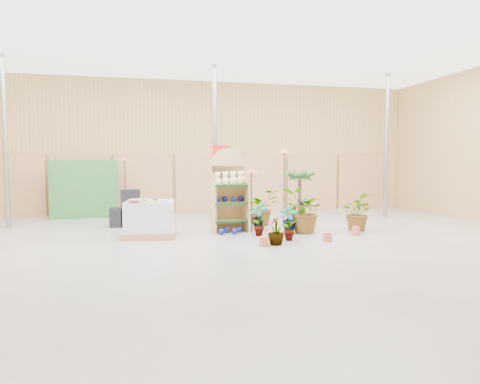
% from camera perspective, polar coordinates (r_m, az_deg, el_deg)
% --- Properties ---
extents(room, '(15.20, 12.10, 4.70)m').
position_cam_1_polar(room, '(9.84, -0.95, 6.81)').
color(room, gray).
rests_on(room, ground).
extents(display_shelf, '(0.93, 0.65, 2.08)m').
position_cam_1_polar(display_shelf, '(10.73, -1.55, -0.17)').
color(display_shelf, tan).
rests_on(display_shelf, ground).
extents(teddy_bears, '(0.77, 0.20, 0.33)m').
position_cam_1_polar(teddy_bears, '(10.62, -1.31, 1.77)').
color(teddy_bears, '#F6E7B5').
rests_on(teddy_bears, display_shelf).
extents(gazing_balls_shelf, '(0.77, 0.26, 0.15)m').
position_cam_1_polar(gazing_balls_shelf, '(10.62, -1.43, -0.93)').
color(gazing_balls_shelf, navy).
rests_on(gazing_balls_shelf, display_shelf).
extents(gazing_balls_floor, '(0.63, 0.39, 0.15)m').
position_cam_1_polar(gazing_balls_floor, '(10.40, -1.30, -5.16)').
color(gazing_balls_floor, navy).
rests_on(gazing_balls_floor, ground).
extents(pallet_stack, '(1.30, 1.13, 0.88)m').
position_cam_1_polar(pallet_stack, '(10.11, -11.95, -3.55)').
color(pallet_stack, '#B37D54').
rests_on(pallet_stack, ground).
extents(charcoal_planters, '(0.80, 0.50, 1.00)m').
position_cam_1_polar(charcoal_planters, '(11.94, -14.82, -2.46)').
color(charcoal_planters, black).
rests_on(charcoal_planters, ground).
extents(trellis_stock, '(2.00, 0.30, 1.80)m').
position_cam_1_polar(trellis_stock, '(14.05, -20.05, 0.36)').
color(trellis_stock, '#2D7532').
rests_on(trellis_stock, ground).
extents(offer_sign, '(0.50, 0.08, 2.20)m').
position_cam_1_polar(offer_sign, '(11.88, -2.52, 3.21)').
color(offer_sign, gray).
rests_on(offer_sign, ground).
extents(bird_table_front, '(0.34, 0.34, 1.62)m').
position_cam_1_polar(bird_table_front, '(10.45, 1.54, 2.69)').
color(bird_table_front, black).
rests_on(bird_table_front, ground).
extents(bird_table_right, '(0.34, 0.34, 2.12)m').
position_cam_1_polar(bird_table_right, '(11.65, 5.91, 5.14)').
color(bird_table_right, black).
rests_on(bird_table_right, ground).
extents(bird_table_back, '(0.34, 0.34, 1.92)m').
position_cam_1_polar(bird_table_back, '(13.09, -15.12, 4.10)').
color(bird_table_back, black).
rests_on(bird_table_back, ground).
extents(palm, '(0.70, 0.70, 1.61)m').
position_cam_1_polar(palm, '(12.55, 7.98, 2.26)').
color(palm, '#46352B').
rests_on(palm, ground).
extents(potted_plant_0, '(0.50, 0.48, 0.78)m').
position_cam_1_polar(potted_plant_0, '(10.06, 2.47, -3.66)').
color(potted_plant_0, '#255B25').
rests_on(potted_plant_0, ground).
extents(potted_plant_1, '(0.50, 0.46, 0.75)m').
position_cam_1_polar(potted_plant_1, '(10.46, 6.79, -3.48)').
color(potted_plant_1, '#255B25').
rests_on(potted_plant_1, ground).
extents(potted_plant_2, '(1.01, 0.89, 1.09)m').
position_cam_1_polar(potted_plant_2, '(10.53, 8.43, -2.53)').
color(potted_plant_2, '#255B25').
rests_on(potted_plant_2, ground).
extents(potted_plant_3, '(0.44, 0.44, 0.78)m').
position_cam_1_polar(potted_plant_3, '(11.22, 8.24, -2.90)').
color(potted_plant_3, '#255B25').
rests_on(potted_plant_3, ground).
extents(potted_plant_4, '(0.29, 0.43, 0.80)m').
position_cam_1_polar(potted_plant_4, '(12.04, 8.40, -2.40)').
color(potted_plant_4, '#255B25').
rests_on(potted_plant_4, ground).
extents(potted_plant_5, '(0.41, 0.35, 0.68)m').
position_cam_1_polar(potted_plant_5, '(11.07, 2.25, -3.22)').
color(potted_plant_5, '#255B25').
rests_on(potted_plant_5, ground).
extents(potted_plant_6, '(1.11, 1.04, 0.98)m').
position_cam_1_polar(potted_plant_6, '(11.80, 2.92, -2.05)').
color(potted_plant_6, '#255B25').
rests_on(potted_plant_6, ground).
extents(potted_plant_7, '(0.43, 0.43, 0.61)m').
position_cam_1_polar(potted_plant_7, '(9.01, 4.83, -5.11)').
color(potted_plant_7, '#255B25').
rests_on(potted_plant_7, ground).
extents(potted_plant_8, '(0.49, 0.44, 0.77)m').
position_cam_1_polar(potted_plant_8, '(9.53, 6.47, -4.14)').
color(potted_plant_8, '#255B25').
rests_on(potted_plant_8, ground).
extents(potted_plant_10, '(0.90, 0.98, 0.93)m').
position_cam_1_polar(potted_plant_10, '(11.25, 15.18, -2.61)').
color(potted_plant_10, '#255B25').
rests_on(potted_plant_10, ground).
extents(potted_plant_11, '(0.42, 0.42, 0.71)m').
position_cam_1_polar(potted_plant_11, '(11.96, 2.34, -2.62)').
color(potted_plant_11, '#255B25').
rests_on(potted_plant_11, ground).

